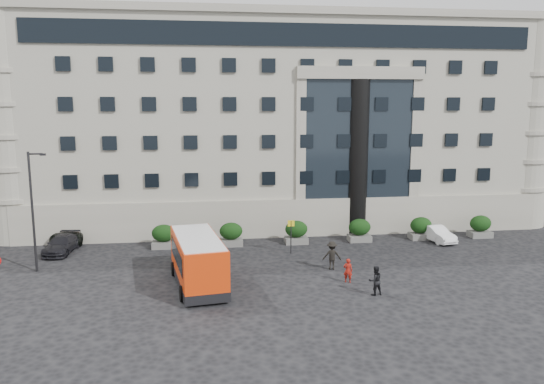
{
  "coord_description": "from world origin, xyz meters",
  "views": [
    {
      "loc": [
        -0.84,
        -32.69,
        11.09
      ],
      "look_at": [
        3.84,
        3.14,
        5.0
      ],
      "focal_mm": 35.0,
      "sensor_mm": 36.0,
      "label": 1
    }
  ],
  "objects_px": {
    "pedestrian_c": "(332,255)",
    "bus_stop_sign": "(291,231)",
    "hedge_b": "(231,234)",
    "hedge_f": "(480,226)",
    "white_taxi": "(436,233)",
    "hedge_c": "(296,232)",
    "hedge_e": "(421,228)",
    "pedestrian_a": "(348,270)",
    "parked_car_c": "(62,244)",
    "minibus": "(198,259)",
    "hedge_d": "(360,230)",
    "street_lamp": "(33,207)",
    "hedge_a": "(164,236)",
    "red_truck": "(85,206)",
    "parked_car_d": "(72,233)",
    "pedestrian_b": "(375,281)"
  },
  "relations": [
    {
      "from": "pedestrian_c",
      "to": "bus_stop_sign",
      "type": "bearing_deg",
      "value": -57.44
    },
    {
      "from": "hedge_b",
      "to": "hedge_f",
      "type": "xyz_separation_m",
      "value": [
        20.8,
        0.0,
        0.0
      ]
    },
    {
      "from": "white_taxi",
      "to": "hedge_c",
      "type": "bearing_deg",
      "value": 164.35
    },
    {
      "from": "hedge_e",
      "to": "bus_stop_sign",
      "type": "height_order",
      "value": "bus_stop_sign"
    },
    {
      "from": "hedge_b",
      "to": "pedestrian_a",
      "type": "xyz_separation_m",
      "value": [
        6.77,
        -9.62,
        -0.16
      ]
    },
    {
      "from": "parked_car_c",
      "to": "pedestrian_c",
      "type": "relative_size",
      "value": 2.27
    },
    {
      "from": "minibus",
      "to": "pedestrian_a",
      "type": "height_order",
      "value": "minibus"
    },
    {
      "from": "hedge_d",
      "to": "street_lamp",
      "type": "distance_m",
      "value": 24.27
    },
    {
      "from": "white_taxi",
      "to": "hedge_d",
      "type": "bearing_deg",
      "value": 160.99
    },
    {
      "from": "hedge_b",
      "to": "pedestrian_a",
      "type": "relative_size",
      "value": 1.2
    },
    {
      "from": "hedge_a",
      "to": "red_truck",
      "type": "relative_size",
      "value": 0.32
    },
    {
      "from": "hedge_f",
      "to": "red_truck",
      "type": "bearing_deg",
      "value": 162.73
    },
    {
      "from": "hedge_b",
      "to": "white_taxi",
      "type": "xyz_separation_m",
      "value": [
        16.58,
        -0.8,
        -0.29
      ]
    },
    {
      "from": "street_lamp",
      "to": "pedestrian_a",
      "type": "distance_m",
      "value": 20.8
    },
    {
      "from": "hedge_a",
      "to": "hedge_f",
      "type": "distance_m",
      "value": 26.0
    },
    {
      "from": "hedge_e",
      "to": "bus_stop_sign",
      "type": "bearing_deg",
      "value": -166.08
    },
    {
      "from": "hedge_b",
      "to": "parked_car_c",
      "type": "xyz_separation_m",
      "value": [
        -12.7,
        -0.35,
        -0.29
      ]
    },
    {
      "from": "red_truck",
      "to": "parked_car_d",
      "type": "xyz_separation_m",
      "value": [
        0.58,
        -7.77,
        -0.76
      ]
    },
    {
      "from": "hedge_f",
      "to": "hedge_c",
      "type": "bearing_deg",
      "value": 180.0
    },
    {
      "from": "red_truck",
      "to": "pedestrian_b",
      "type": "bearing_deg",
      "value": -58.18
    },
    {
      "from": "hedge_a",
      "to": "hedge_c",
      "type": "height_order",
      "value": "same"
    },
    {
      "from": "street_lamp",
      "to": "pedestrian_b",
      "type": "distance_m",
      "value": 22.36
    },
    {
      "from": "bus_stop_sign",
      "to": "minibus",
      "type": "xyz_separation_m",
      "value": [
        -6.8,
        -6.2,
        -0.03
      ]
    },
    {
      "from": "hedge_a",
      "to": "minibus",
      "type": "relative_size",
      "value": 0.24
    },
    {
      "from": "red_truck",
      "to": "bus_stop_sign",
      "type": "bearing_deg",
      "value": -48.48
    },
    {
      "from": "hedge_a",
      "to": "pedestrian_c",
      "type": "height_order",
      "value": "pedestrian_c"
    },
    {
      "from": "pedestrian_a",
      "to": "street_lamp",
      "type": "bearing_deg",
      "value": 7.96
    },
    {
      "from": "hedge_b",
      "to": "parked_car_d",
      "type": "relative_size",
      "value": 0.36
    },
    {
      "from": "hedge_f",
      "to": "parked_car_c",
      "type": "distance_m",
      "value": 33.5
    },
    {
      "from": "street_lamp",
      "to": "pedestrian_b",
      "type": "bearing_deg",
      "value": -18.92
    },
    {
      "from": "white_taxi",
      "to": "pedestrian_a",
      "type": "height_order",
      "value": "pedestrian_a"
    },
    {
      "from": "hedge_d",
      "to": "hedge_f",
      "type": "height_order",
      "value": "same"
    },
    {
      "from": "hedge_f",
      "to": "minibus",
      "type": "bearing_deg",
      "value": -158.88
    },
    {
      "from": "hedge_e",
      "to": "parked_car_c",
      "type": "bearing_deg",
      "value": -179.3
    },
    {
      "from": "hedge_b",
      "to": "parked_car_c",
      "type": "distance_m",
      "value": 12.71
    },
    {
      "from": "minibus",
      "to": "parked_car_d",
      "type": "distance_m",
      "value": 15.65
    },
    {
      "from": "hedge_d",
      "to": "pedestrian_b",
      "type": "bearing_deg",
      "value": -102.49
    },
    {
      "from": "red_truck",
      "to": "hedge_e",
      "type": "bearing_deg",
      "value": -31.32
    },
    {
      "from": "hedge_e",
      "to": "hedge_f",
      "type": "xyz_separation_m",
      "value": [
        5.2,
        0.0,
        0.0
      ]
    },
    {
      "from": "pedestrian_a",
      "to": "pedestrian_b",
      "type": "bearing_deg",
      "value": 134.33
    },
    {
      "from": "hedge_c",
      "to": "white_taxi",
      "type": "height_order",
      "value": "hedge_c"
    },
    {
      "from": "hedge_d",
      "to": "hedge_e",
      "type": "xyz_separation_m",
      "value": [
        5.2,
        0.0,
        0.0
      ]
    },
    {
      "from": "hedge_a",
      "to": "bus_stop_sign",
      "type": "relative_size",
      "value": 0.73
    },
    {
      "from": "hedge_b",
      "to": "pedestrian_b",
      "type": "distance_m",
      "value": 14.25
    },
    {
      "from": "hedge_b",
      "to": "hedge_e",
      "type": "height_order",
      "value": "same"
    },
    {
      "from": "hedge_f",
      "to": "street_lamp",
      "type": "distance_m",
      "value": 34.45
    },
    {
      "from": "minibus",
      "to": "red_truck",
      "type": "bearing_deg",
      "value": 110.01
    },
    {
      "from": "hedge_e",
      "to": "street_lamp",
      "type": "height_order",
      "value": "street_lamp"
    },
    {
      "from": "minibus",
      "to": "red_truck",
      "type": "height_order",
      "value": "minibus"
    },
    {
      "from": "parked_car_d",
      "to": "pedestrian_c",
      "type": "distance_m",
      "value": 21.44
    }
  ]
}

